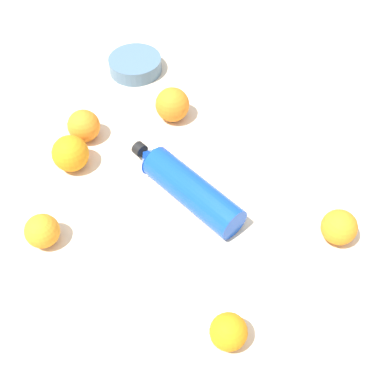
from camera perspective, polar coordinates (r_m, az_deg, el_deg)
ground_plane at (r=0.96m, az=1.96°, el=-2.32°), size 2.40×2.40×0.00m
water_bottle at (r=0.96m, az=-0.83°, el=0.68°), size 0.29×0.10×0.07m
orange_0 at (r=1.10m, az=-12.60°, el=7.59°), size 0.07×0.07×0.07m
orange_1 at (r=0.94m, az=-17.19°, el=-4.40°), size 0.06×0.06×0.06m
orange_2 at (r=1.12m, az=-2.33°, el=10.23°), size 0.08×0.08×0.08m
orange_3 at (r=0.94m, az=16.90°, el=-3.98°), size 0.07×0.07×0.07m
orange_4 at (r=0.81m, az=4.32°, el=-16.06°), size 0.06×0.06×0.06m
orange_5 at (r=1.04m, az=-14.09°, el=4.41°), size 0.08×0.08×0.08m
ceramic_bowl at (r=1.28m, az=-6.69°, el=14.65°), size 0.13×0.13×0.04m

